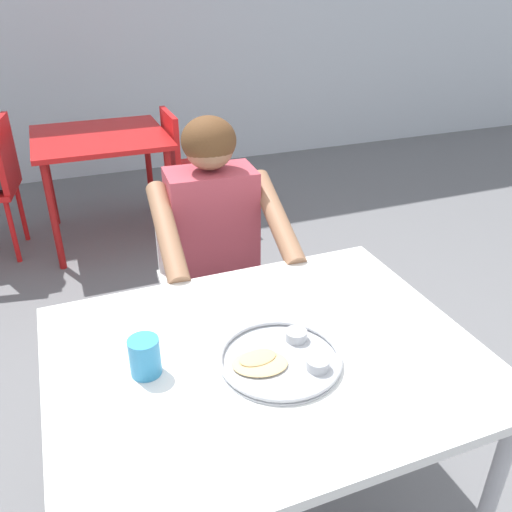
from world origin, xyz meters
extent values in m
cube|color=white|center=(-0.09, 0.03, 0.74)|extent=(1.12, 0.88, 0.03)
cylinder|color=#B2B2B7|center=(0.41, -0.35, 0.36)|extent=(0.04, 0.04, 0.72)
cylinder|color=#B2B2B7|center=(-0.59, 0.41, 0.36)|extent=(0.04, 0.04, 0.72)
cylinder|color=#B2B2B7|center=(0.41, 0.41, 0.36)|extent=(0.04, 0.04, 0.72)
cylinder|color=#B7BABF|center=(-0.07, -0.02, 0.75)|extent=(0.32, 0.32, 0.01)
torus|color=#B7BABF|center=(-0.07, -0.02, 0.76)|extent=(0.32, 0.32, 0.01)
cylinder|color=#B2B5BA|center=(0.00, -0.09, 0.77)|extent=(0.06, 0.06, 0.03)
cylinder|color=#C65119|center=(0.00, -0.09, 0.78)|extent=(0.05, 0.05, 0.01)
cylinder|color=#B2B5BA|center=(0.00, 0.04, 0.77)|extent=(0.06, 0.06, 0.03)
cylinder|color=#9E4714|center=(0.00, 0.04, 0.78)|extent=(0.05, 0.05, 0.01)
ellipsoid|color=#DBB77A|center=(-0.13, -0.02, 0.76)|extent=(0.17, 0.14, 0.01)
ellipsoid|color=#D9B371|center=(-0.13, -0.01, 0.77)|extent=(0.10, 0.07, 0.01)
cylinder|color=#338CBF|center=(-0.40, 0.06, 0.80)|extent=(0.08, 0.08, 0.10)
cylinder|color=#593319|center=(-0.40, 0.06, 0.83)|extent=(0.07, 0.07, 0.02)
cube|color=silver|center=(0.01, 0.89, 0.43)|extent=(0.44, 0.42, 0.04)
cube|color=silver|center=(0.02, 1.08, 0.63)|extent=(0.40, 0.06, 0.36)
cylinder|color=silver|center=(0.17, 0.72, 0.20)|extent=(0.03, 0.03, 0.41)
cylinder|color=silver|center=(-0.17, 0.74, 0.20)|extent=(0.03, 0.03, 0.41)
cylinder|color=silver|center=(0.19, 1.04, 0.20)|extent=(0.03, 0.03, 0.41)
cylinder|color=silver|center=(-0.15, 1.06, 0.20)|extent=(0.03, 0.03, 0.41)
cylinder|color=#343434|center=(0.14, 0.44, 0.22)|extent=(0.10, 0.10, 0.45)
cylinder|color=#343434|center=(0.15, 0.63, 0.49)|extent=(0.14, 0.41, 0.12)
cylinder|color=#343434|center=(-0.16, 0.45, 0.22)|extent=(0.10, 0.10, 0.45)
cylinder|color=#343434|center=(-0.15, 0.65, 0.49)|extent=(0.14, 0.41, 0.12)
cube|color=#B23F4C|center=(0.01, 0.84, 0.73)|extent=(0.35, 0.22, 0.49)
cylinder|color=#996B4C|center=(0.20, 0.65, 0.83)|extent=(0.10, 0.46, 0.25)
cylinder|color=#996B4C|center=(-0.21, 0.68, 0.83)|extent=(0.10, 0.46, 0.25)
sphere|color=#996B4C|center=(0.01, 0.84, 1.08)|extent=(0.19, 0.19, 0.19)
ellipsoid|color=brown|center=(0.01, 0.84, 1.09)|extent=(0.21, 0.20, 0.18)
cube|color=red|center=(-0.24, 2.49, 0.70)|extent=(0.83, 0.83, 0.03)
cylinder|color=#A31414|center=(-0.60, 2.13, 0.34)|extent=(0.04, 0.04, 0.69)
cylinder|color=#A31414|center=(0.11, 2.13, 0.34)|extent=(0.04, 0.04, 0.69)
cylinder|color=#A31414|center=(-0.60, 2.85, 0.34)|extent=(0.04, 0.04, 0.69)
cylinder|color=#A31414|center=(0.11, 2.85, 0.34)|extent=(0.04, 0.04, 0.69)
cube|color=red|center=(-0.81, 2.48, 0.67)|extent=(0.10, 0.38, 0.42)
cylinder|color=red|center=(-0.86, 2.32, 0.21)|extent=(0.03, 0.03, 0.42)
cylinder|color=red|center=(-0.81, 2.64, 0.21)|extent=(0.03, 0.03, 0.42)
cube|color=red|center=(0.41, 2.46, 0.42)|extent=(0.43, 0.42, 0.04)
cube|color=red|center=(0.21, 2.46, 0.63)|extent=(0.04, 0.40, 0.39)
cylinder|color=red|center=(0.59, 2.63, 0.20)|extent=(0.03, 0.03, 0.40)
cylinder|color=red|center=(0.58, 2.29, 0.20)|extent=(0.03, 0.03, 0.40)
cylinder|color=red|center=(0.24, 2.63, 0.20)|extent=(0.03, 0.03, 0.40)
cylinder|color=red|center=(0.23, 2.29, 0.20)|extent=(0.03, 0.03, 0.40)
camera|label=1|loc=(-0.52, -0.99, 1.64)|focal=36.93mm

